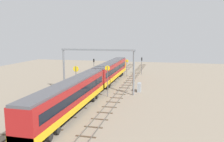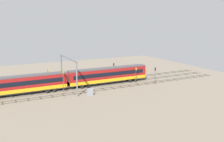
% 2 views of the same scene
% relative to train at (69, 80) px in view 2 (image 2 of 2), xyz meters
% --- Properties ---
extents(ground_plane, '(93.48, 93.48, 0.00)m').
position_rel_train_xyz_m(ground_plane, '(9.54, 0.00, -2.66)').
color(ground_plane, gray).
extents(track_near_foreground, '(77.48, 2.40, 0.16)m').
position_rel_train_xyz_m(track_near_foreground, '(9.54, -4.45, -2.59)').
color(track_near_foreground, '#59544C').
rests_on(track_near_foreground, ground).
extents(track_with_train, '(77.48, 2.40, 0.16)m').
position_rel_train_xyz_m(track_with_train, '(9.54, 0.00, -2.59)').
color(track_with_train, '#59544C').
rests_on(track_with_train, ground).
extents(track_middle, '(77.48, 2.40, 0.16)m').
position_rel_train_xyz_m(track_middle, '(9.54, 4.45, -2.59)').
color(track_middle, '#59544C').
rests_on(track_middle, ground).
extents(train, '(50.40, 3.24, 4.80)m').
position_rel_train_xyz_m(train, '(0.00, 0.00, 0.00)').
color(train, maroon).
rests_on(train, ground).
extents(overhead_gantry, '(0.40, 14.78, 8.71)m').
position_rel_train_xyz_m(overhead_gantry, '(-0.10, -0.05, 3.65)').
color(overhead_gantry, slate).
rests_on(overhead_gantry, ground).
extents(speed_sign_near_foreground, '(0.14, 0.93, 5.82)m').
position_rel_train_xyz_m(speed_sign_near_foreground, '(-2.27, -2.58, 1.08)').
color(speed_sign_near_foreground, '#4C4C51').
rests_on(speed_sign_near_foreground, ground).
extents(speed_sign_mid_trackside, '(0.14, 0.83, 4.71)m').
position_rel_train_xyz_m(speed_sign_mid_trackside, '(19.70, -2.55, 0.35)').
color(speed_sign_mid_trackside, '#4C4C51').
rests_on(speed_sign_mid_trackside, ground).
extents(speed_sign_far_trackside, '(0.14, 1.03, 5.94)m').
position_rel_train_xyz_m(speed_sign_far_trackside, '(-5.02, 2.45, 1.25)').
color(speed_sign_far_trackside, '#4C4C51').
rests_on(speed_sign_far_trackside, ground).
extents(signal_light_trackside_approach, '(0.31, 0.32, 4.97)m').
position_rel_train_xyz_m(signal_light_trackside_approach, '(23.93, -6.20, 0.57)').
color(signal_light_trackside_approach, '#4C4C51').
rests_on(signal_light_trackside_approach, ground).
extents(signal_light_trackside_departure, '(0.31, 0.32, 5.01)m').
position_rel_train_xyz_m(signal_light_trackside_departure, '(16.69, 6.05, 0.59)').
color(signal_light_trackside_departure, '#4C4C51').
rests_on(signal_light_trackside_departure, ground).
extents(relay_cabinet, '(1.55, 0.69, 1.78)m').
position_rel_train_xyz_m(relay_cabinet, '(2.88, -7.90, -1.77)').
color(relay_cabinet, gray).
rests_on(relay_cabinet, ground).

